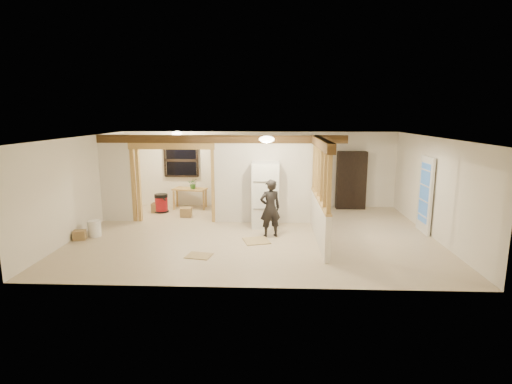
{
  "coord_description": "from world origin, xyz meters",
  "views": [
    {
      "loc": [
        0.44,
        -9.93,
        3.06
      ],
      "look_at": [
        0.01,
        0.4,
        1.04
      ],
      "focal_mm": 28.0,
      "sensor_mm": 36.0,
      "label": 1
    }
  ],
  "objects_px": {
    "woman": "(270,208)",
    "work_table": "(190,198)",
    "bookshelf": "(351,180)",
    "shop_vac": "(161,203)",
    "refrigerator": "(265,195)"
  },
  "relations": [
    {
      "from": "work_table",
      "to": "bookshelf",
      "type": "height_order",
      "value": "bookshelf"
    },
    {
      "from": "refrigerator",
      "to": "bookshelf",
      "type": "height_order",
      "value": "bookshelf"
    },
    {
      "from": "shop_vac",
      "to": "work_table",
      "type": "bearing_deg",
      "value": 35.1
    },
    {
      "from": "woman",
      "to": "bookshelf",
      "type": "relative_size",
      "value": 0.78
    },
    {
      "from": "woman",
      "to": "work_table",
      "type": "xyz_separation_m",
      "value": [
        -2.66,
        2.98,
        -0.4
      ]
    },
    {
      "from": "refrigerator",
      "to": "shop_vac",
      "type": "xyz_separation_m",
      "value": [
        -3.33,
        1.46,
        -0.59
      ]
    },
    {
      "from": "woman",
      "to": "shop_vac",
      "type": "relative_size",
      "value": 2.48
    },
    {
      "from": "woman",
      "to": "bookshelf",
      "type": "xyz_separation_m",
      "value": [
        2.62,
        3.2,
        0.21
      ]
    },
    {
      "from": "work_table",
      "to": "bookshelf",
      "type": "xyz_separation_m",
      "value": [
        5.28,
        0.21,
        0.61
      ]
    },
    {
      "from": "shop_vac",
      "to": "bookshelf",
      "type": "height_order",
      "value": "bookshelf"
    },
    {
      "from": "woman",
      "to": "work_table",
      "type": "distance_m",
      "value": 4.02
    },
    {
      "from": "refrigerator",
      "to": "woman",
      "type": "xyz_separation_m",
      "value": [
        0.14,
        -0.96,
        -0.15
      ]
    },
    {
      "from": "refrigerator",
      "to": "work_table",
      "type": "height_order",
      "value": "refrigerator"
    },
    {
      "from": "work_table",
      "to": "shop_vac",
      "type": "relative_size",
      "value": 1.8
    },
    {
      "from": "shop_vac",
      "to": "bookshelf",
      "type": "bearing_deg",
      "value": 7.27
    }
  ]
}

